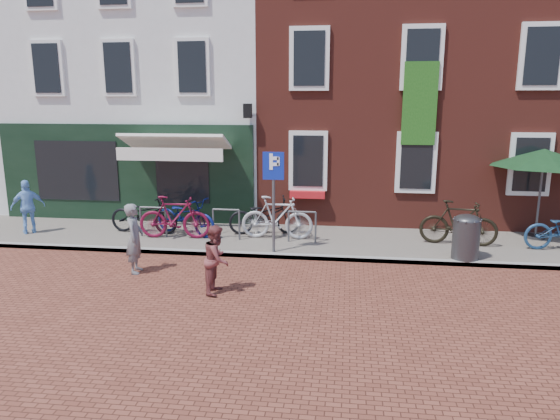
# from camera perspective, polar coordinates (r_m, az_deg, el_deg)

# --- Properties ---
(ground) EXTENTS (80.00, 80.00, 0.00)m
(ground) POSITION_cam_1_polar(r_m,az_deg,el_deg) (12.21, -0.40, -5.48)
(ground) COLOR brown
(sidewalk) EXTENTS (24.00, 3.00, 0.10)m
(sidewalk) POSITION_cam_1_polar(r_m,az_deg,el_deg) (13.54, 4.69, -3.50)
(sidewalk) COLOR slate
(sidewalk) RESTS_ON ground
(building_stucco) EXTENTS (8.00, 8.00, 9.00)m
(building_stucco) POSITION_cam_1_polar(r_m,az_deg,el_deg) (19.68, -12.46, 14.30)
(building_stucco) COLOR silver
(building_stucco) RESTS_ON ground
(building_brick_mid) EXTENTS (6.00, 8.00, 10.00)m
(building_brick_mid) POSITION_cam_1_polar(r_m,az_deg,el_deg) (18.56, 9.11, 16.11)
(building_brick_mid) COLOR maroon
(building_brick_mid) RESTS_ON ground
(building_brick_right) EXTENTS (6.00, 8.00, 10.00)m
(building_brick_right) POSITION_cam_1_polar(r_m,az_deg,el_deg) (19.62, 27.53, 14.70)
(building_brick_right) COLOR maroon
(building_brick_right) RESTS_ON ground
(litter_bin) EXTENTS (0.61, 0.61, 1.12)m
(litter_bin) POSITION_cam_1_polar(r_m,az_deg,el_deg) (12.51, 20.08, -2.59)
(litter_bin) COLOR #3A3A3D
(litter_bin) RESTS_ON sidewalk
(parking_sign) EXTENTS (0.50, 0.08, 2.43)m
(parking_sign) POSITION_cam_1_polar(r_m,az_deg,el_deg) (12.04, -0.73, 2.88)
(parking_sign) COLOR #4C4C4F
(parking_sign) RESTS_ON sidewalk
(parasol) EXTENTS (2.68, 2.68, 2.48)m
(parasol) POSITION_cam_1_polar(r_m,az_deg,el_deg) (14.85, 27.41, 5.55)
(parasol) COLOR #4C4C4F
(parasol) RESTS_ON sidewalk
(woman) EXTENTS (0.47, 0.62, 1.54)m
(woman) POSITION_cam_1_polar(r_m,az_deg,el_deg) (11.54, -15.92, -3.06)
(woman) COLOR slate
(woman) RESTS_ON ground
(boy) EXTENTS (0.53, 0.67, 1.36)m
(boy) POSITION_cam_1_polar(r_m,az_deg,el_deg) (10.07, -7.07, -5.47)
(boy) COLOR brown
(boy) RESTS_ON ground
(cafe_person) EXTENTS (0.90, 0.83, 1.48)m
(cafe_person) POSITION_cam_1_polar(r_m,az_deg,el_deg) (15.56, -26.32, 0.32)
(cafe_person) COLOR #79ADE9
(cafe_person) RESTS_ON sidewalk
(bicycle_0) EXTENTS (2.01, 0.84, 1.03)m
(bicycle_0) POSITION_cam_1_polar(r_m,az_deg,el_deg) (14.52, -14.95, -0.50)
(bicycle_0) COLOR black
(bicycle_0) RESTS_ON sidewalk
(bicycle_1) EXTENTS (1.93, 0.66, 1.14)m
(bicycle_1) POSITION_cam_1_polar(r_m,az_deg,el_deg) (13.76, -11.70, -0.79)
(bicycle_1) COLOR maroon
(bicycle_1) RESTS_ON sidewalk
(bicycle_2) EXTENTS (2.07, 1.37, 1.03)m
(bicycle_2) POSITION_cam_1_polar(r_m,az_deg,el_deg) (14.07, -10.50, -0.69)
(bicycle_2) COLOR #09134F
(bicycle_2) RESTS_ON sidewalk
(bicycle_3) EXTENTS (1.90, 0.54, 1.14)m
(bicycle_3) POSITION_cam_1_polar(r_m,az_deg,el_deg) (13.44, -0.34, -0.84)
(bicycle_3) COLOR #B5B5B8
(bicycle_3) RESTS_ON sidewalk
(bicycle_4) EXTENTS (2.06, 1.07, 1.03)m
(bicycle_4) POSITION_cam_1_polar(r_m,az_deg,el_deg) (13.92, -1.72, -0.63)
(bicycle_4) COLOR black
(bicycle_4) RESTS_ON sidewalk
(bicycle_5) EXTENTS (1.96, 0.79, 1.14)m
(bicycle_5) POSITION_cam_1_polar(r_m,az_deg,el_deg) (13.63, 19.32, -1.37)
(bicycle_5) COLOR black
(bicycle_5) RESTS_ON sidewalk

